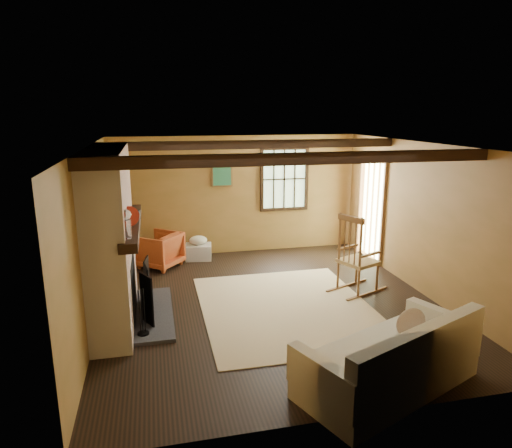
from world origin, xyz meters
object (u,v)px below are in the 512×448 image
object	(u,v)px
laundry_basket	(199,252)
armchair	(159,250)
fireplace	(113,244)
sofa	(393,363)
rocking_chair	(356,259)

from	to	relation	value
laundry_basket	armchair	world-z (taller)	armchair
fireplace	sofa	bearing A→B (deg)	-39.30
fireplace	sofa	world-z (taller)	fireplace
fireplace	armchair	bearing A→B (deg)	73.90
sofa	fireplace	bearing A→B (deg)	117.98
armchair	rocking_chair	bearing A→B (deg)	96.31
rocking_chair	armchair	bearing A→B (deg)	34.82
fireplace	armchair	xyz separation A→B (m)	(0.62, 2.14, -0.77)
fireplace	rocking_chair	xyz separation A→B (m)	(3.70, 0.18, -0.56)
laundry_basket	armchair	bearing A→B (deg)	-159.51
sofa	laundry_basket	bearing A→B (deg)	85.06
sofa	armchair	size ratio (longest dim) A/B	3.06
laundry_basket	armchair	size ratio (longest dim) A/B	0.69
rocking_chair	laundry_basket	xyz separation A→B (m)	(-2.32, 2.24, -0.40)
rocking_chair	laundry_basket	size ratio (longest dim) A/B	2.60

